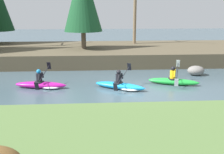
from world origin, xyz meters
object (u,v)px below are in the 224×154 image
object	(u,v)px
kayaker_trailing	(43,84)
boulder_midstream	(196,70)
kayaker_lead	(174,81)
kayaker_middle	(122,85)

from	to	relation	value
kayaker_trailing	boulder_midstream	distance (m)	9.28
kayaker_lead	kayaker_trailing	distance (m)	7.01
boulder_midstream	kayaker_lead	bearing A→B (deg)	-134.88
kayaker_middle	boulder_midstream	bearing A→B (deg)	55.87
boulder_midstream	kayaker_trailing	bearing A→B (deg)	-166.16
boulder_midstream	kayaker_middle	bearing A→B (deg)	-151.44
kayaker_middle	kayaker_trailing	size ratio (longest dim) A/B	0.96
kayaker_middle	boulder_midstream	size ratio (longest dim) A/B	2.54
kayaker_lead	boulder_midstream	world-z (taller)	kayaker_lead
kayaker_lead	kayaker_middle	xyz separation A→B (m)	(-2.93, -0.68, -0.02)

